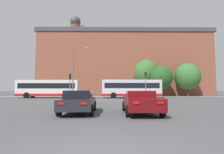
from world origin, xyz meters
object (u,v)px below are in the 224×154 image
traffic_light_near_left (70,82)px  traffic_light_near_right (146,81)px  street_lamp_junction (76,67)px  pedestrian_waiting (145,92)px  car_roadster_right (141,102)px  pedestrian_walking_west (157,91)px  car_saloon_left (79,101)px  traffic_light_far_right (134,83)px  bus_crossing_trailing (49,88)px  pedestrian_walking_east (79,91)px  bus_crossing_lead (131,88)px

traffic_light_near_left → traffic_light_near_right: 10.72m
street_lamp_junction → pedestrian_waiting: 17.04m
street_lamp_junction → car_roadster_right: bearing=-65.1°
pedestrian_walking_west → traffic_light_near_right: bearing=149.6°
street_lamp_junction → car_saloon_left: bearing=-77.7°
traffic_light_far_right → pedestrian_waiting: (2.25, 0.71, -1.87)m
bus_crossing_trailing → traffic_light_far_right: size_ratio=2.54×
bus_crossing_trailing → pedestrian_walking_east: 7.97m
bus_crossing_lead → pedestrian_waiting: size_ratio=6.39×
pedestrian_waiting → pedestrian_walking_east: pedestrian_walking_east is taller
traffic_light_far_right → traffic_light_near_right: size_ratio=1.04×
traffic_light_near_right → car_roadster_right: bearing=-102.7°
car_saloon_left → pedestrian_waiting: bearing=68.7°
bus_crossing_trailing → pedestrian_walking_west: size_ratio=5.75×
pedestrian_walking_east → car_roadster_right: bearing=-15.7°
pedestrian_waiting → bus_crossing_lead: bearing=154.3°
car_roadster_right → pedestrian_waiting: size_ratio=2.75×
car_roadster_right → pedestrian_walking_west: size_ratio=2.38×
pedestrian_waiting → pedestrian_walking_west: 2.55m
traffic_light_near_left → pedestrian_walking_west: (15.38, 12.14, -1.43)m
car_saloon_left → car_roadster_right: bearing=-7.0°
bus_crossing_lead → street_lamp_junction: street_lamp_junction is taller
bus_crossing_trailing → pedestrian_walking_east: (4.10, 6.81, -0.58)m
pedestrian_walking_east → traffic_light_near_left: bearing=-28.5°
bus_crossing_trailing → street_lamp_junction: (5.69, -5.08, 3.16)m
pedestrian_waiting → pedestrian_walking_east: 14.00m
bus_crossing_lead → pedestrian_waiting: bearing=-29.8°
traffic_light_near_left → traffic_light_near_right: traffic_light_near_right is taller
bus_crossing_trailing → car_roadster_right: bearing=-147.8°
bus_crossing_lead → traffic_light_near_left: (-9.29, -6.19, 0.82)m
bus_crossing_trailing → pedestrian_waiting: 19.04m
car_roadster_right → traffic_light_far_right: traffic_light_far_right is taller
bus_crossing_lead → pedestrian_walking_east: bus_crossing_lead is taller
traffic_light_near_left → pedestrian_waiting: size_ratio=2.33×
street_lamp_junction → bus_crossing_lead: bearing=28.5°
pedestrian_walking_east → pedestrian_walking_west: pedestrian_walking_east is taller
car_roadster_right → bus_crossing_lead: size_ratio=0.43×
car_saloon_left → traffic_light_near_right: traffic_light_near_right is taller
traffic_light_far_right → pedestrian_walking_west: traffic_light_far_right is taller
bus_crossing_lead → traffic_light_near_left: 11.19m
traffic_light_far_right → pedestrian_walking_east: 11.95m
car_saloon_left → pedestrian_walking_west: pedestrian_walking_west is taller
pedestrian_waiting → traffic_light_near_right: bearing=173.8°
traffic_light_far_right → bus_crossing_lead: bearing=-103.4°
traffic_light_far_right → street_lamp_junction: 14.61m
car_roadster_right → traffic_light_near_left: 15.71m
traffic_light_near_right → pedestrian_walking_west: traffic_light_near_right is taller
bus_crossing_lead → street_lamp_junction: bearing=118.5°
car_roadster_right → bus_crossing_trailing: bus_crossing_trailing is taller
car_saloon_left → traffic_light_near_right: size_ratio=1.11×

